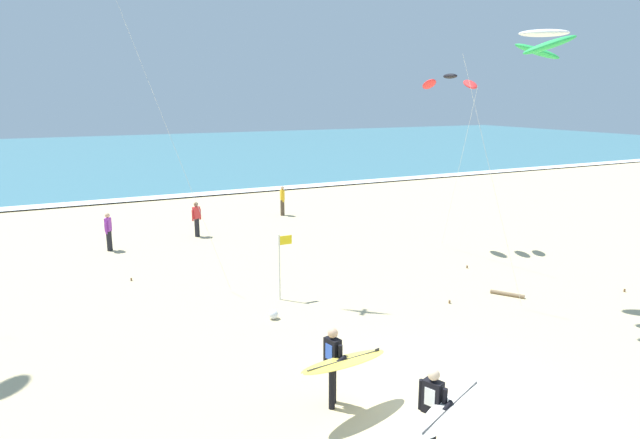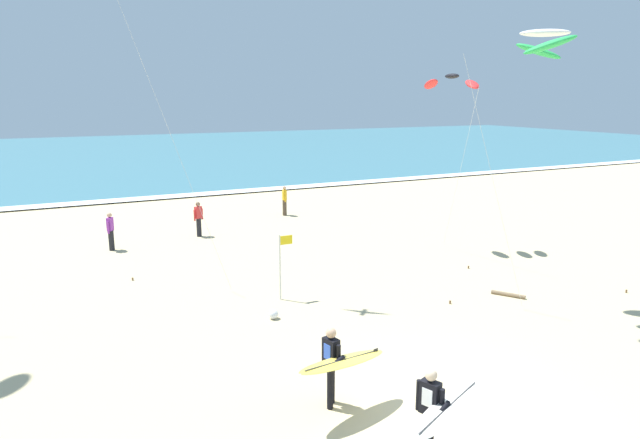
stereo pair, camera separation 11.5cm
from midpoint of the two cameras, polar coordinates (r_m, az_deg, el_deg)
name	(u,v)px [view 1 (the left image)]	position (r m, az deg, el deg)	size (l,w,h in m)	color
ground_plane	(440,409)	(12.25, 11.89, -18.38)	(160.00, 160.00, 0.00)	#CCB789
ocean_water	(113,154)	(65.47, -20.45, 6.28)	(160.00, 60.00, 0.08)	teal
shoreline_foam	(168,196)	(36.28, -15.30, 2.28)	(160.00, 1.43, 0.01)	white
surfer_lead	(338,362)	(11.52, 1.57, -14.29)	(2.22, 1.11, 1.71)	black
surfer_trailing	(441,408)	(10.23, 11.93, -18.27)	(2.17, 1.30, 1.71)	black
kite_arc_ivory_mid	(543,44)	(16.89, 21.61, 16.33)	(3.00, 2.87, 7.99)	green
kite_arc_charcoal_high	(450,82)	(23.48, 12.98, 13.52)	(2.39, 3.82, 7.11)	red
bystander_yellow_top	(282,200)	(29.74, -3.97, 1.95)	(0.23, 0.49, 1.59)	#4C3D2D
bystander_purple_top	(109,232)	(24.46, -20.89, -1.16)	(0.31, 0.45, 1.59)	black
bystander_red_top	(197,219)	(25.77, -12.60, 0.04)	(0.46, 0.30, 1.59)	black
lifeguard_flag	(281,260)	(17.34, -4.18, -4.19)	(0.45, 0.05, 2.10)	silver
beach_ball	(273,314)	(16.23, -4.99, -9.61)	(0.28, 0.28, 0.28)	white
driftwood_log	(507,294)	(18.92, 18.39, -7.22)	(0.12, 0.12, 1.05)	#846B4C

